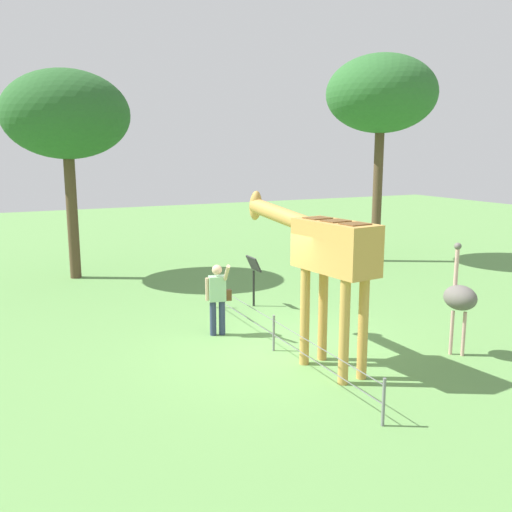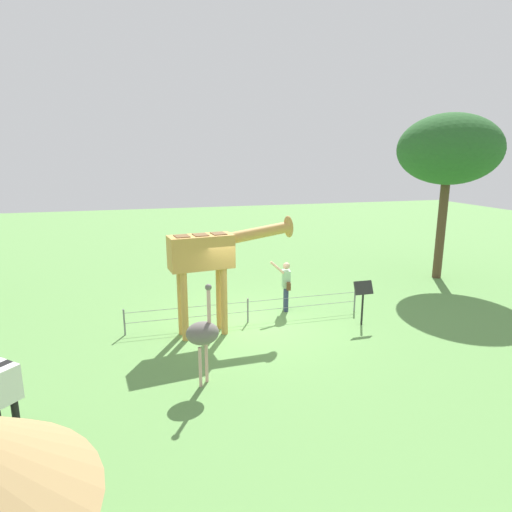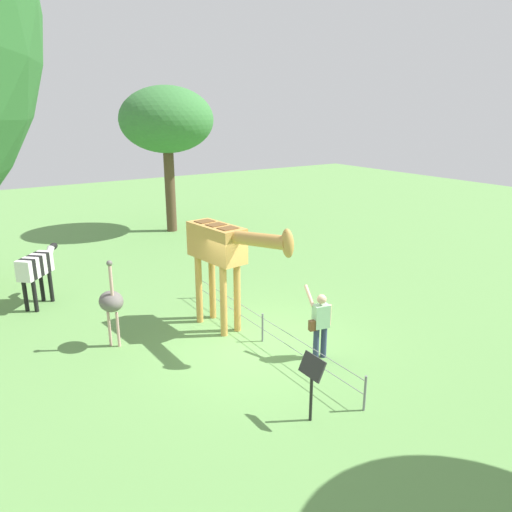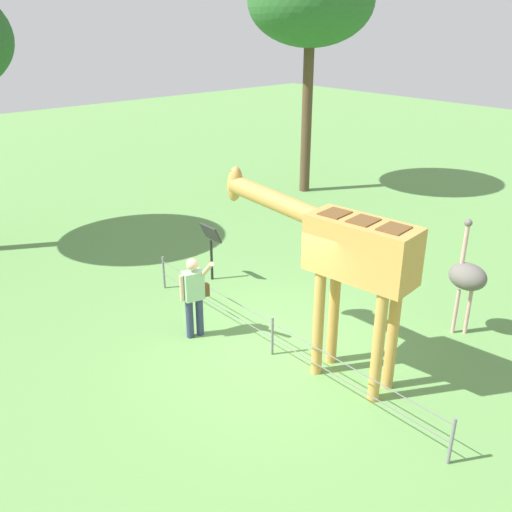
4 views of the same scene
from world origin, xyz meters
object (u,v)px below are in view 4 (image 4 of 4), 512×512
visitor (194,293)px  info_sign (211,241)px  giraffe (344,253)px  ostrich (467,277)px  tree_east (311,2)px

visitor → info_sign: (1.76, -1.71, 0.05)m
giraffe → ostrich: giraffe is taller
giraffe → tree_east: (7.80, -7.23, 3.71)m
tree_east → info_sign: 8.98m
info_sign → visitor: bearing=135.8°
tree_east → info_sign: tree_east is taller
giraffe → info_sign: size_ratio=2.77×
visitor → tree_east: size_ratio=0.23×
giraffe → ostrich: size_ratio=1.62×
visitor → tree_east: (5.28, -8.32, 5.00)m
giraffe → tree_east: bearing=-42.8°
giraffe → ostrich: (-0.67, -2.73, -1.01)m
visitor → ostrich: ostrich is taller
giraffe → visitor: 3.04m
visitor → ostrich: 4.99m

